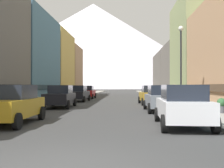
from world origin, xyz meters
name	(u,v)px	position (x,y,z in m)	size (l,w,h in m)	color
ground_plane	(60,168)	(0.00, 0.00, 0.00)	(400.00, 400.00, 0.00)	#363636
sidewalk_left	(74,97)	(-6.25, 35.00, 0.07)	(2.50, 100.00, 0.15)	gray
sidewalk_right	(158,97)	(6.25, 35.00, 0.07)	(2.50, 100.00, 0.15)	gray
storefront_left_2	(16,59)	(-11.35, 25.89, 4.92)	(8.00, 11.45, 10.17)	slate
storefront_left_3	(42,66)	(-11.71, 37.25, 4.91)	(8.72, 10.42, 10.16)	#D8B259
storefront_left_4	(58,72)	(-11.72, 47.47, 4.55)	(8.73, 8.99, 9.42)	tan
storefront_right_2	(207,52)	(11.09, 27.16, 5.72)	(7.48, 10.09, 11.80)	#8C9966
storefront_right_3	(194,72)	(11.91, 36.98, 3.90)	(9.11, 9.31, 8.10)	#66605B
storefront_right_4	(180,75)	(12.20, 48.64, 3.88)	(9.71, 13.49, 8.06)	#66605B
car_left_0	(12,104)	(-3.80, 6.56, 0.90)	(2.11, 4.42, 1.78)	#B28419
car_left_1	(60,96)	(-3.80, 15.98, 0.90)	(2.19, 4.46, 1.78)	black
car_left_2	(78,93)	(-3.80, 24.59, 0.90)	(2.21, 4.47, 1.78)	black
car_left_3	(87,92)	(-3.80, 31.69, 0.90)	(2.06, 4.40, 1.78)	#9E1111
car_right_0	(182,106)	(3.80, 6.05, 0.90)	(2.20, 4.46, 1.78)	silver
car_right_1	(161,98)	(3.80, 12.96, 0.90)	(2.12, 4.43, 1.78)	slate
car_right_2	(151,95)	(3.80, 20.12, 0.90)	(2.22, 4.47, 1.78)	#B28419
potted_plant_0	(222,105)	(7.00, 10.57, 0.63)	(0.52, 0.52, 0.87)	#4C4C51
pedestrian_0	(175,94)	(6.25, 21.56, 0.96)	(0.36, 0.36, 1.74)	navy
streetlamp_right	(181,54)	(5.35, 13.99, 3.99)	(0.36, 0.36, 5.86)	black
mountain_backdrop	(93,46)	(-29.30, 260.00, 40.83)	(248.82, 248.82, 81.67)	silver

